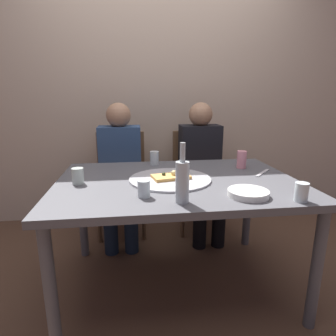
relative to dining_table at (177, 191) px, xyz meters
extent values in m
plane|color=#513828|center=(0.00, 0.00, -0.66)|extent=(8.00, 8.00, 0.00)
cube|color=#BCA893|center=(0.00, 1.23, 0.64)|extent=(6.00, 0.10, 2.60)
cube|color=#4C4C51|center=(0.00, 0.00, 0.05)|extent=(1.45, 1.02, 0.04)
cylinder|color=#4C4C51|center=(-0.66, -0.45, -0.31)|extent=(0.06, 0.06, 0.69)
cylinder|color=#4C4C51|center=(0.66, -0.45, -0.31)|extent=(0.06, 0.06, 0.69)
cylinder|color=#4C4C51|center=(-0.66, 0.45, -0.31)|extent=(0.06, 0.06, 0.69)
cylinder|color=#4C4C51|center=(0.66, 0.45, -0.31)|extent=(0.06, 0.06, 0.69)
cylinder|color=#ADADB2|center=(-0.05, -0.01, 0.08)|extent=(0.49, 0.49, 0.01)
cube|color=tan|center=(-0.04, -0.01, 0.09)|extent=(0.24, 0.17, 0.02)
sphere|color=#EAD184|center=(-0.02, 0.00, 0.11)|extent=(0.04, 0.04, 0.04)
sphere|color=#2D381E|center=(-0.08, 0.00, 0.11)|extent=(0.02, 0.02, 0.02)
sphere|color=#B22D23|center=(0.01, -0.02, 0.11)|extent=(0.03, 0.03, 0.03)
cylinder|color=#B2BCC1|center=(-0.04, -0.38, 0.17)|extent=(0.07, 0.07, 0.20)
cylinder|color=#B2BCC1|center=(-0.04, -0.38, 0.32)|extent=(0.02, 0.02, 0.09)
cylinder|color=silver|center=(0.53, -0.44, 0.12)|extent=(0.06, 0.06, 0.09)
cylinder|color=#B7C6BC|center=(-0.58, -0.01, 0.12)|extent=(0.07, 0.07, 0.09)
cylinder|color=silver|center=(-0.22, -0.28, 0.12)|extent=(0.06, 0.06, 0.09)
cylinder|color=silver|center=(-0.11, 0.40, 0.12)|extent=(0.06, 0.06, 0.10)
cylinder|color=pink|center=(0.49, 0.22, 0.13)|extent=(0.07, 0.07, 0.12)
cylinder|color=white|center=(0.31, -0.34, 0.09)|extent=(0.21, 0.21, 0.03)
cube|color=#B7B7BC|center=(0.58, 0.07, 0.08)|extent=(0.17, 0.17, 0.01)
cube|color=brown|center=(-0.37, 0.83, -0.21)|extent=(0.44, 0.44, 0.05)
cube|color=brown|center=(-0.37, 1.03, 0.02)|extent=(0.44, 0.04, 0.45)
cylinder|color=brown|center=(-0.18, 0.64, -0.44)|extent=(0.04, 0.04, 0.42)
cylinder|color=brown|center=(-0.56, 0.64, -0.44)|extent=(0.04, 0.04, 0.42)
cylinder|color=brown|center=(-0.18, 1.02, -0.44)|extent=(0.04, 0.04, 0.42)
cylinder|color=brown|center=(-0.56, 1.02, -0.44)|extent=(0.04, 0.04, 0.42)
cube|color=brown|center=(0.34, 0.83, -0.21)|extent=(0.44, 0.44, 0.05)
cube|color=brown|center=(0.34, 1.03, 0.02)|extent=(0.44, 0.04, 0.45)
cylinder|color=brown|center=(0.53, 0.64, -0.44)|extent=(0.04, 0.04, 0.42)
cylinder|color=brown|center=(0.15, 0.64, -0.44)|extent=(0.04, 0.04, 0.42)
cylinder|color=brown|center=(0.53, 1.02, -0.44)|extent=(0.04, 0.04, 0.42)
cylinder|color=brown|center=(0.15, 1.02, -0.44)|extent=(0.04, 0.04, 0.42)
cube|color=navy|center=(-0.37, 0.85, 0.05)|extent=(0.36, 0.22, 0.52)
sphere|color=#A87A5B|center=(-0.37, 0.85, 0.41)|extent=(0.21, 0.21, 0.21)
cylinder|color=black|center=(-0.29, 0.65, -0.21)|extent=(0.12, 0.40, 0.12)
cylinder|color=black|center=(-0.45, 0.65, -0.21)|extent=(0.12, 0.40, 0.12)
cylinder|color=black|center=(-0.29, 0.45, -0.43)|extent=(0.11, 0.11, 0.45)
cylinder|color=black|center=(-0.45, 0.45, -0.43)|extent=(0.11, 0.11, 0.45)
cube|color=black|center=(0.34, 0.85, 0.05)|extent=(0.36, 0.22, 0.52)
sphere|color=#A87A5B|center=(0.34, 0.85, 0.41)|extent=(0.21, 0.21, 0.21)
cylinder|color=black|center=(0.42, 0.65, -0.21)|extent=(0.12, 0.40, 0.12)
cylinder|color=black|center=(0.26, 0.65, -0.21)|extent=(0.12, 0.40, 0.12)
cylinder|color=black|center=(0.42, 0.45, -0.43)|extent=(0.11, 0.11, 0.45)
cylinder|color=black|center=(0.26, 0.45, -0.43)|extent=(0.11, 0.11, 0.45)
camera|label=1|loc=(-0.27, -1.63, 0.57)|focal=30.25mm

